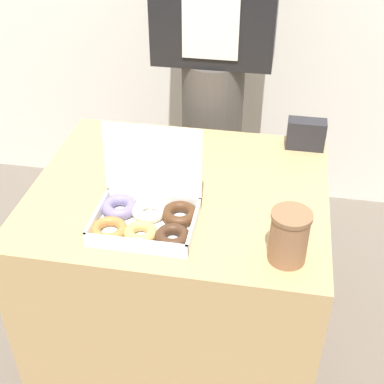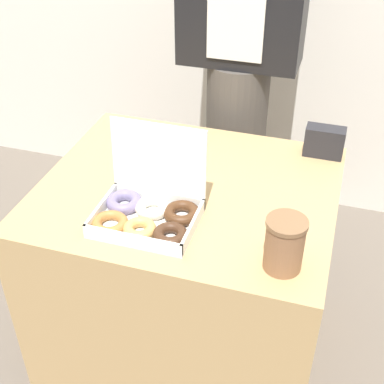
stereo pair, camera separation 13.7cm
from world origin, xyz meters
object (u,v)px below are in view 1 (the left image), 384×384
Objects in this scene: coffee_cup at (289,237)px; person_customer at (214,55)px; donut_box at (146,213)px; napkin_holder at (306,134)px.

coffee_cup is 0.92m from person_customer.
donut_box is 0.65m from napkin_holder.
donut_box is 0.80m from person_customer.
person_customer is (-0.31, 0.86, 0.12)m from coffee_cup.
napkin_holder is 0.08× the size of person_customer.
donut_box is 2.15× the size of coffee_cup.
donut_box reaches higher than coffee_cup.
donut_box is 0.19× the size of person_customer.
coffee_cup is 1.14× the size of napkin_holder.
person_customer is at bearing 85.00° from donut_box.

